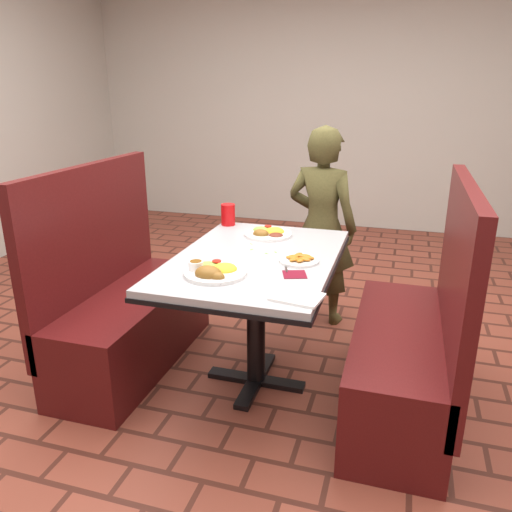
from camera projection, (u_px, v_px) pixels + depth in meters
name	position (u px, v px, depth m)	size (l,w,h in m)	color
room	(256.00, 6.00, 2.19)	(7.00, 7.04, 2.82)	brown
dining_table	(256.00, 273.00, 2.59)	(0.81, 1.21, 0.75)	#ADAFB1
booth_bench_left	(125.00, 311.00, 2.92)	(0.47, 1.20, 1.17)	#521312
booth_bench_right	(409.00, 351.00, 2.48)	(0.47, 1.20, 1.17)	#521312
diner_person	(322.00, 227.00, 3.38)	(0.49, 0.32, 1.35)	brown
near_dinner_plate	(214.00, 268.00, 2.30)	(0.29, 0.29, 0.09)	white
far_dinner_plate	(268.00, 231.00, 2.91)	(0.28, 0.28, 0.07)	white
plantain_plate	(299.00, 259.00, 2.47)	(0.20, 0.20, 0.03)	white
maroon_napkin	(295.00, 274.00, 2.31)	(0.11, 0.11, 0.00)	maroon
spoon_utensil	(286.00, 268.00, 2.38)	(0.01, 0.12, 0.00)	#BBBBC0
red_tumbler	(228.00, 215.00, 3.12)	(0.09, 0.09, 0.13)	red
paper_napkin	(297.00, 297.00, 2.05)	(0.20, 0.15, 0.01)	white
knife_utensil	(227.00, 278.00, 2.25)	(0.01, 0.16, 0.00)	silver
fork_utensil	(218.00, 278.00, 2.24)	(0.01, 0.15, 0.00)	silver
lettuce_shreds	(267.00, 253.00, 2.61)	(0.28, 0.32, 0.00)	#82BA4A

